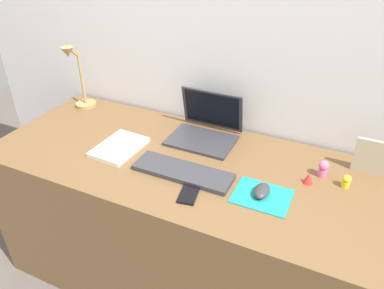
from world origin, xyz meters
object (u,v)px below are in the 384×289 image
at_px(keyboard, 183,172).
at_px(toy_figurine_pink, 323,168).
at_px(toy_figurine_yellow, 346,181).
at_px(picture_frame, 370,157).
at_px(desk_lamp, 78,79).
at_px(mouse, 262,191).
at_px(toy_figurine_red, 309,178).
at_px(cell_phone, 189,193).
at_px(laptop, 206,126).
at_px(notebook_pad, 119,147).

height_order(keyboard, toy_figurine_pink, toy_figurine_pink).
bearing_deg(toy_figurine_yellow, keyboard, -162.55).
bearing_deg(picture_frame, toy_figurine_pink, -146.42).
xyz_separation_m(desk_lamp, picture_frame, (1.43, 0.02, -0.09)).
xyz_separation_m(mouse, toy_figurine_red, (0.14, 0.15, 0.00)).
distance_m(mouse, toy_figurine_yellow, 0.33).
height_order(mouse, toy_figurine_pink, toy_figurine_pink).
bearing_deg(toy_figurine_pink, toy_figurine_red, -121.32).
height_order(cell_phone, toy_figurine_pink, toy_figurine_pink).
relative_size(desk_lamp, toy_figurine_red, 7.80).
distance_m(desk_lamp, picture_frame, 1.43).
height_order(keyboard, toy_figurine_yellow, toy_figurine_yellow).
height_order(laptop, keyboard, laptop).
height_order(desk_lamp, toy_figurine_yellow, desk_lamp).
distance_m(cell_phone, notebook_pad, 0.44).
bearing_deg(toy_figurine_yellow, laptop, 169.00).
relative_size(notebook_pad, toy_figurine_pink, 3.38).
distance_m(notebook_pad, toy_figurine_pink, 0.87).
bearing_deg(toy_figurine_yellow, mouse, -146.34).
bearing_deg(notebook_pad, laptop, 43.81).
distance_m(laptop, cell_phone, 0.43).
bearing_deg(picture_frame, mouse, -136.69).
bearing_deg(toy_figurine_pink, laptop, 170.64).
bearing_deg(mouse, toy_figurine_pink, 49.70).
height_order(laptop, cell_phone, laptop).
relative_size(cell_phone, toy_figurine_red, 2.84).
height_order(picture_frame, toy_figurine_pink, picture_frame).
bearing_deg(toy_figurine_yellow, toy_figurine_pink, 159.71).
relative_size(mouse, toy_figurine_yellow, 1.75).
xyz_separation_m(keyboard, cell_phone, (0.08, -0.10, -0.01)).
bearing_deg(cell_phone, toy_figurine_yellow, 18.59).
relative_size(picture_frame, toy_figurine_yellow, 2.73).
xyz_separation_m(notebook_pad, toy_figurine_pink, (0.85, 0.18, 0.03)).
distance_m(mouse, toy_figurine_pink, 0.29).
relative_size(notebook_pad, toy_figurine_yellow, 4.38).
xyz_separation_m(cell_phone, toy_figurine_red, (0.39, 0.26, 0.02)).
xyz_separation_m(keyboard, toy_figurine_red, (0.47, 0.15, 0.01)).
height_order(mouse, cell_phone, mouse).
bearing_deg(mouse, toy_figurine_yellow, 33.66).
height_order(notebook_pad, toy_figurine_red, toy_figurine_red).
bearing_deg(toy_figurine_yellow, picture_frame, 64.69).
height_order(laptop, toy_figurine_red, laptop).
bearing_deg(notebook_pad, cell_phone, -16.82).
xyz_separation_m(desk_lamp, toy_figurine_red, (1.23, -0.16, -0.14)).
relative_size(keyboard, notebook_pad, 1.71).
xyz_separation_m(desk_lamp, toy_figurine_pink, (1.27, -0.09, -0.13)).
relative_size(laptop, toy_figurine_yellow, 5.47).
bearing_deg(cell_phone, mouse, 12.98).
height_order(laptop, picture_frame, laptop).
height_order(picture_frame, toy_figurine_yellow, picture_frame).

